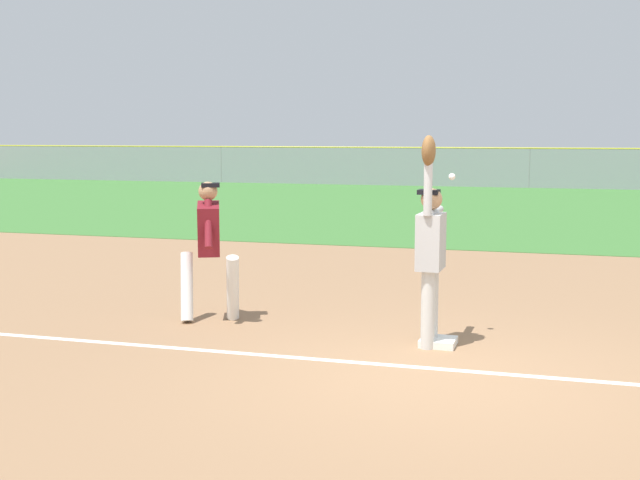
% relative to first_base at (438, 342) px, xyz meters
% --- Properties ---
extents(ground_plane, '(81.73, 81.73, 0.00)m').
position_rel_first_base_xyz_m(ground_plane, '(0.12, -1.06, -0.04)').
color(ground_plane, '#936D4C').
extents(outfield_grass, '(55.95, 19.40, 0.01)m').
position_rel_first_base_xyz_m(outfield_grass, '(0.12, 17.09, -0.04)').
color(outfield_grass, '#3D7533').
rests_on(outfield_grass, ground_plane).
extents(chalk_foul_line, '(12.00, 0.10, 0.01)m').
position_rel_first_base_xyz_m(chalk_foul_line, '(-4.00, -0.90, -0.04)').
color(chalk_foul_line, white).
rests_on(chalk_foul_line, ground_plane).
extents(first_base, '(0.39, 0.39, 0.08)m').
position_rel_first_base_xyz_m(first_base, '(0.00, 0.00, 0.00)').
color(first_base, white).
rests_on(first_base, ground_plane).
extents(fielder, '(0.28, 0.89, 2.28)m').
position_rel_first_base_xyz_m(fielder, '(-0.09, -0.07, 1.08)').
color(fielder, silver).
rests_on(fielder, ground_plane).
extents(runner, '(0.89, 0.81, 1.72)m').
position_rel_first_base_xyz_m(runner, '(-2.86, 0.38, 0.96)').
color(runner, white).
rests_on(runner, ground_plane).
extents(baseball, '(0.07, 0.07, 0.07)m').
position_rel_first_base_xyz_m(baseball, '(0.07, 0.31, 1.79)').
color(baseball, white).
extents(outfield_fence, '(56.03, 0.08, 1.70)m').
position_rel_first_base_xyz_m(outfield_fence, '(0.12, 26.79, 0.81)').
color(outfield_fence, '#93999E').
rests_on(outfield_fence, ground_plane).
extents(parked_car_silver, '(4.52, 2.36, 1.25)m').
position_rel_first_base_xyz_m(parked_car_silver, '(-8.73, 29.36, 0.63)').
color(parked_car_silver, '#B7B7BC').
rests_on(parked_car_silver, ground_plane).
extents(parked_car_white, '(4.48, 2.27, 1.25)m').
position_rel_first_base_xyz_m(parked_car_white, '(-3.52, 29.33, 0.63)').
color(parked_car_white, white).
rests_on(parked_car_white, ground_plane).
extents(parked_car_green, '(4.51, 2.33, 1.25)m').
position_rel_first_base_xyz_m(parked_car_green, '(1.85, 30.05, 0.63)').
color(parked_car_green, '#1E6B33').
rests_on(parked_car_green, ground_plane).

